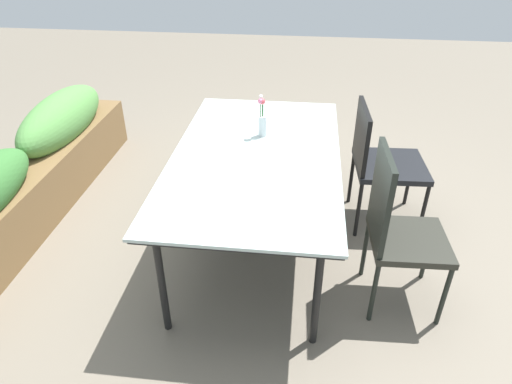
% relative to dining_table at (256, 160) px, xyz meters
% --- Properties ---
extents(ground_plane, '(12.00, 12.00, 0.00)m').
position_rel_dining_table_xyz_m(ground_plane, '(0.10, 0.06, -0.68)').
color(ground_plane, '#756B5B').
extents(dining_table, '(1.85, 1.05, 0.72)m').
position_rel_dining_table_xyz_m(dining_table, '(0.00, 0.00, 0.00)').
color(dining_table, '#B2C6C1').
rests_on(dining_table, ground).
extents(chair_near_left, '(0.44, 0.44, 0.99)m').
position_rel_dining_table_xyz_m(chair_near_left, '(-0.42, -0.84, -0.14)').
color(chair_near_left, '#292A23').
rests_on(chair_near_left, ground).
extents(chair_near_right, '(0.51, 0.51, 0.90)m').
position_rel_dining_table_xyz_m(chair_near_right, '(0.41, -0.84, -0.15)').
color(chair_near_right, black).
rests_on(chair_near_right, ground).
extents(flower_vase, '(0.06, 0.06, 0.29)m').
position_rel_dining_table_xyz_m(flower_vase, '(0.28, -0.01, 0.16)').
color(flower_vase, silver).
rests_on(flower_vase, dining_table).
extents(planter_box, '(2.70, 0.43, 0.74)m').
position_rel_dining_table_xyz_m(planter_box, '(0.19, 1.73, -0.33)').
color(planter_box, brown).
rests_on(planter_box, ground).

